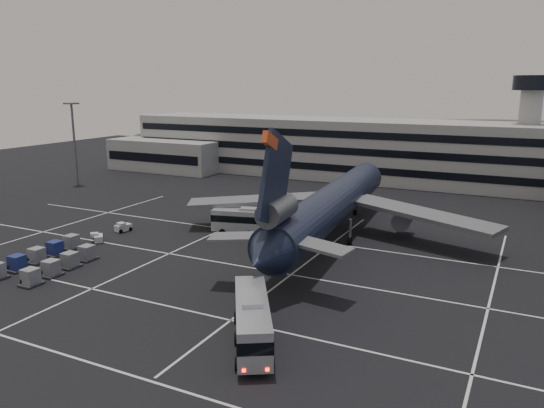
{
  "coord_description": "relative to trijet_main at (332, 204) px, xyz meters",
  "views": [
    {
      "loc": [
        36.69,
        -50.6,
        22.3
      ],
      "look_at": [
        2.74,
        17.48,
        5.0
      ],
      "focal_mm": 35.0,
      "sensor_mm": 36.0,
      "label": 1
    }
  ],
  "objects": [
    {
      "name": "trijet_main",
      "position": [
        0.0,
        0.0,
        0.0
      ],
      "size": [
        47.28,
        57.69,
        18.08
      ],
      "rotation": [
        0.0,
        0.0,
        0.09
      ],
      "color": "black",
      "rests_on": "ground"
    },
    {
      "name": "lane_markings",
      "position": [
        -10.14,
        -19.34,
        -5.24
      ],
      "size": [
        90.0,
        55.62,
        0.01
      ],
      "color": "silver",
      "rests_on": "ground"
    },
    {
      "name": "bus_far",
      "position": [
        -11.58,
        -3.14,
        -2.96
      ],
      "size": [
        12.14,
        5.45,
        4.18
      ],
      "rotation": [
        0.0,
        0.0,
        1.81
      ],
      "color": "#9EA1A6",
      "rests_on": "ground"
    },
    {
      "name": "tug_b",
      "position": [
        -29.48,
        -16.27,
        -4.63
      ],
      "size": [
        2.48,
        2.46,
        1.4
      ],
      "rotation": [
        0.0,
        0.0,
        0.8
      ],
      "color": "beige",
      "rests_on": "ground"
    },
    {
      "name": "tug_a",
      "position": [
        -30.23,
        -10.37,
        -4.57
      ],
      "size": [
        2.02,
        2.67,
        1.53
      ],
      "rotation": [
        0.0,
        0.0,
        -0.27
      ],
      "color": "beige",
      "rests_on": "ground"
    },
    {
      "name": "lightpole_left",
      "position": [
        -66.08,
        14.93,
        6.57
      ],
      "size": [
        2.4,
        2.4,
        18.28
      ],
      "color": "slate",
      "rests_on": "ground"
    },
    {
      "name": "hills",
      "position": [
        6.91,
        149.93,
        -17.32
      ],
      "size": [
        352.0,
        180.0,
        44.0
      ],
      "color": "#38332B",
      "rests_on": "ground"
    },
    {
      "name": "bus_near",
      "position": [
        5.01,
        -33.23,
        -2.85
      ],
      "size": [
        8.83,
        12.13,
        4.39
      ],
      "rotation": [
        0.0,
        0.0,
        0.54
      ],
      "color": "#9EA1A6",
      "rests_on": "ground"
    },
    {
      "name": "terminal",
      "position": [
        -14.03,
        51.08,
        1.68
      ],
      "size": [
        125.0,
        26.0,
        24.0
      ],
      "color": "gray",
      "rests_on": "ground"
    },
    {
      "name": "uld_cluster",
      "position": [
        -27.5,
        -26.98,
        -4.3
      ],
      "size": [
        8.66,
        15.02,
        1.94
      ],
      "rotation": [
        0.0,
        0.0,
        0.1
      ],
      "color": "#2D2D30",
      "rests_on": "ground"
    },
    {
      "name": "ground",
      "position": [
        -11.08,
        -20.07,
        -5.25
      ],
      "size": [
        260.0,
        260.0,
        0.0
      ],
      "primitive_type": "plane",
      "color": "black",
      "rests_on": "ground"
    }
  ]
}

